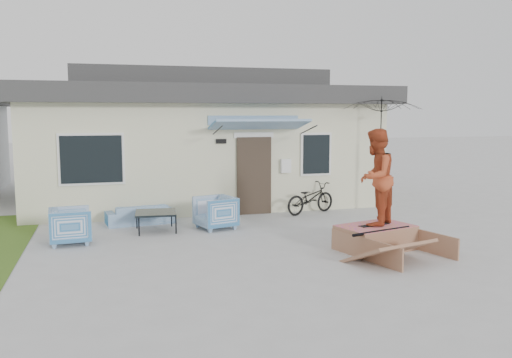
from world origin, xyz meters
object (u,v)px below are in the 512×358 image
object	(u,v)px
patio_umbrella	(381,149)
skater	(375,176)
skate_ramp	(375,238)
skateboard	(374,224)
coffee_table	(156,221)
armchair_left	(70,224)
bicycle	(310,195)
armchair_right	(215,211)
loveseat	(140,211)

from	to	relation	value
patio_umbrella	skater	distance (m)	4.20
skate_ramp	skater	world-z (taller)	skater
skateboard	skater	world-z (taller)	skater
coffee_table	armchair_left	bearing A→B (deg)	-158.05
bicycle	skater	distance (m)	4.09
armchair_right	skater	bearing A→B (deg)	28.61
coffee_table	bicycle	xyz separation A→B (m)	(4.29, 1.08, 0.29)
skateboard	bicycle	bearing A→B (deg)	71.17
coffee_table	skateboard	world-z (taller)	skateboard
armchair_right	armchair_left	bearing A→B (deg)	-94.87
skateboard	coffee_table	bearing A→B (deg)	128.84
bicycle	skater	size ratio (longest dim) A/B	0.84
armchair_left	skateboard	xyz separation A→B (m)	(5.93, -2.14, 0.08)
bicycle	loveseat	bearing A→B (deg)	70.79
loveseat	patio_umbrella	bearing A→B (deg)	170.36
patio_umbrella	skate_ramp	size ratio (longest dim) A/B	1.14
patio_umbrella	skate_ramp	world-z (taller)	patio_umbrella
patio_umbrella	skateboard	bearing A→B (deg)	-120.46
skateboard	loveseat	bearing A→B (deg)	122.81
armchair_right	skater	xyz separation A→B (m)	(2.70, -2.76, 1.06)
armchair_right	bicycle	bearing A→B (deg)	96.74
loveseat	armchair_left	xyz separation A→B (m)	(-1.55, -1.70, 0.10)
bicycle	patio_umbrella	size ratio (longest dim) A/B	0.74
coffee_table	skater	bearing A→B (deg)	-35.11
skate_ramp	skater	bearing A→B (deg)	90.00
armchair_right	coffee_table	distance (m)	1.41
armchair_right	patio_umbrella	bearing A→B (deg)	84.24
armchair_left	armchair_right	distance (m)	3.29
bicycle	skateboard	bearing A→B (deg)	156.39
patio_umbrella	skater	bearing A→B (deg)	-120.46
patio_umbrella	skater	size ratio (longest dim) A/B	1.14
armchair_left	bicycle	size ratio (longest dim) A/B	0.52
loveseat	armchair_left	bearing A→B (deg)	39.96
bicycle	skate_ramp	xyz separation A→B (m)	(-0.18, -4.01, -0.28)
coffee_table	skateboard	size ratio (longest dim) A/B	1.28
skateboard	patio_umbrella	bearing A→B (deg)	43.50
armchair_left	armchair_right	xyz separation A→B (m)	(3.23, 0.62, 0.01)
skater	patio_umbrella	bearing A→B (deg)	-161.91
armchair_left	skater	xyz separation A→B (m)	(5.93, -2.14, 1.07)
loveseat	skater	world-z (taller)	skater
patio_umbrella	armchair_left	bearing A→B (deg)	-169.60
armchair_right	patio_umbrella	distance (m)	5.08
armchair_right	coffee_table	bearing A→B (deg)	-110.66
loveseat	armchair_left	world-z (taller)	armchair_left
coffee_table	loveseat	bearing A→B (deg)	107.13
bicycle	armchair_right	bearing A→B (deg)	91.72
bicycle	skate_ramp	size ratio (longest dim) A/B	0.85
bicycle	skateboard	distance (m)	3.97
armchair_left	patio_umbrella	distance (m)	8.30
bicycle	skate_ramp	world-z (taller)	bicycle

